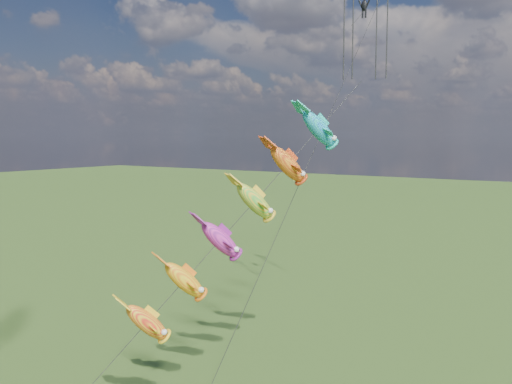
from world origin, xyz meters
The scene contains 2 objects.
fish_windsock_rig centered at (15.02, 5.63, 8.72)m, with size 8.21×13.81×15.51m.
parafoil_rig centered at (15.32, 18.91, 20.55)m, with size 2.68×17.51×24.36m.
Camera 1 is at (30.54, -15.89, 12.77)m, focal length 40.00 mm.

